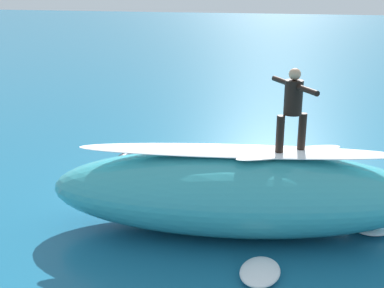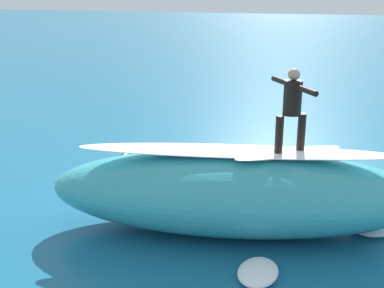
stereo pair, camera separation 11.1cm
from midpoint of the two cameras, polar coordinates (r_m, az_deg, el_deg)
name	(u,v)px [view 1 (the left image)]	position (r m, az deg, el deg)	size (l,w,h in m)	color
ground_plane	(212,191)	(11.50, 1.98, -5.25)	(120.00, 120.00, 0.00)	#196084
wave_crest	(236,192)	(9.53, 4.66, -5.40)	(6.92, 2.22, 1.54)	teal
wave_foam_lip	(238,151)	(9.24, 4.79, -0.80)	(5.88, 0.78, 0.08)	white
surfboard_riding	(290,153)	(9.29, 10.60, -0.96)	(2.14, 0.46, 0.08)	silver
surfer_riding	(293,104)	(9.04, 10.93, 4.47)	(0.85, 1.23, 1.49)	black
surfboard_paddling	(122,168)	(12.87, -8.14, -2.67)	(1.95, 0.55, 0.06)	#EAE5C6
surfer_paddling	(119,163)	(12.70, -8.48, -2.15)	(0.58, 1.80, 0.32)	black
foam_patch_near	(369,225)	(10.34, 19.01, -8.60)	(0.85, 0.81, 0.17)	white
foam_patch_mid	(260,272)	(8.44, 7.26, -14.05)	(0.92, 0.64, 0.18)	white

